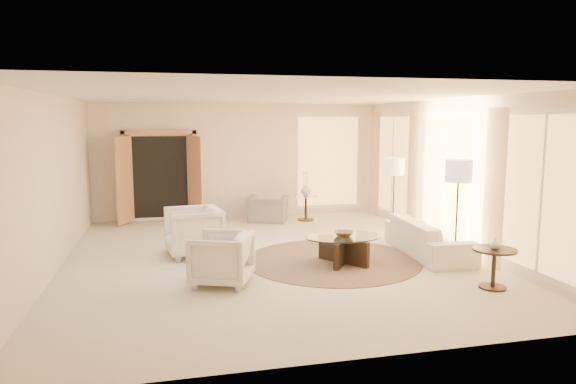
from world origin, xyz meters
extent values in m
cube|color=beige|center=(0.00, 0.00, -0.01)|extent=(7.00, 8.00, 0.02)
cube|color=white|center=(0.00, 0.00, 2.80)|extent=(7.00, 8.00, 0.02)
cube|color=beige|center=(0.00, 4.00, 1.40)|extent=(7.00, 0.04, 2.80)
cube|color=beige|center=(0.00, -4.00, 1.40)|extent=(7.00, 0.04, 2.80)
cube|color=beige|center=(-3.50, 0.00, 1.40)|extent=(0.04, 8.00, 2.80)
cube|color=beige|center=(3.50, 0.00, 1.40)|extent=(0.04, 8.00, 2.80)
cube|color=tan|center=(-1.90, 3.89, 1.08)|extent=(1.80, 0.12, 2.16)
cube|color=tan|center=(-2.70, 3.62, 1.03)|extent=(0.35, 0.66, 2.00)
cube|color=tan|center=(-1.10, 3.62, 1.03)|extent=(0.35, 0.66, 2.00)
cylinder|color=#3F2C24|center=(0.99, -0.43, 0.01)|extent=(3.82, 3.82, 0.01)
imported|color=white|center=(2.79, -0.44, 0.32)|extent=(0.98, 2.21, 0.63)
imported|color=white|center=(-1.31, 0.48, 0.48)|extent=(0.98, 1.03, 0.95)
imported|color=white|center=(-1.00, -1.26, 0.42)|extent=(1.02, 1.05, 0.84)
imported|color=gray|center=(0.56, 3.22, 0.40)|extent=(1.07, 0.87, 0.80)
cube|color=black|center=(1.11, -0.66, 0.22)|extent=(0.65, 0.83, 0.43)
cube|color=black|center=(1.11, -0.66, 0.22)|extent=(0.61, 0.86, 0.43)
cylinder|color=white|center=(1.11, -0.66, 0.47)|extent=(1.33, 1.33, 0.02)
cylinder|color=black|center=(2.78, -2.36, 0.01)|extent=(0.39, 0.39, 0.03)
cylinder|color=black|center=(2.78, -2.36, 0.28)|extent=(0.06, 0.06, 0.55)
cylinder|color=black|center=(2.78, -2.36, 0.57)|extent=(0.62, 0.62, 0.03)
cylinder|color=black|center=(1.49, 3.15, 0.02)|extent=(0.41, 0.41, 0.03)
cylinder|color=black|center=(1.49, 3.15, 0.30)|extent=(0.06, 0.06, 0.58)
cylinder|color=white|center=(1.49, 3.15, 0.60)|extent=(0.53, 0.53, 0.03)
cylinder|color=black|center=(2.73, 0.91, 0.01)|extent=(0.28, 0.28, 0.03)
cylinder|color=black|center=(2.73, 0.91, 0.70)|extent=(0.03, 0.03, 1.40)
cylinder|color=beige|center=(2.73, 0.91, 1.48)|extent=(0.40, 0.40, 0.34)
cylinder|color=black|center=(2.90, -1.15, 0.02)|extent=(0.30, 0.30, 0.03)
cylinder|color=black|center=(2.90, -1.15, 0.75)|extent=(0.03, 0.03, 1.49)
cylinder|color=beige|center=(2.90, -1.15, 1.58)|extent=(0.43, 0.43, 0.36)
imported|color=brown|center=(1.11, -0.66, 0.52)|extent=(0.41, 0.41, 0.08)
imported|color=silver|center=(2.78, -2.36, 0.66)|extent=(0.18, 0.18, 0.16)
imported|color=silver|center=(1.49, 3.15, 0.74)|extent=(0.26, 0.26, 0.26)
camera|label=1|loc=(-1.73, -8.61, 2.40)|focal=32.00mm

